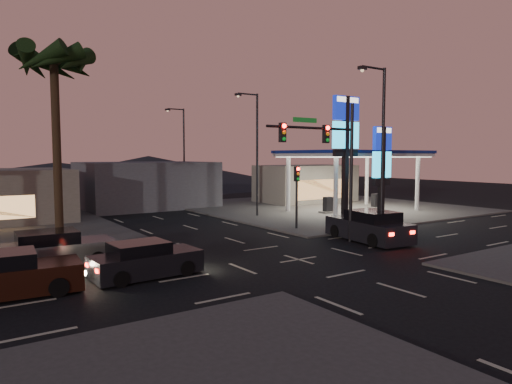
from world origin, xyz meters
TOP-DOWN VIEW (x-y plane):
  - ground at (0.00, 0.00)m, footprint 140.00×140.00m
  - corner_lot_ne at (16.00, 16.00)m, footprint 24.00×24.00m
  - gas_station at (16.00, 12.00)m, footprint 12.20×8.20m
  - convenience_store at (18.00, 21.00)m, footprint 10.00×6.00m
  - pylon_sign_tall at (8.50, 5.50)m, footprint 2.20×0.35m
  - pylon_sign_short at (11.00, 4.50)m, footprint 1.60×0.35m
  - traffic_signal_mast at (3.76, 1.99)m, footprint 6.10×0.39m
  - pedestal_signal at (5.50, 6.98)m, footprint 0.32×0.39m
  - streetlight_near at (6.79, 1.00)m, footprint 2.14×0.25m
  - streetlight_mid at (6.79, 14.00)m, footprint 2.14×0.25m
  - streetlight_far at (6.79, 28.00)m, footprint 2.14×0.25m
  - palm_a at (-9.00, 9.50)m, footprint 4.41×4.41m
  - building_far_mid at (2.00, 26.00)m, footprint 12.00×9.00m
  - hill_right at (15.00, 60.00)m, footprint 50.00×50.00m
  - hill_center at (0.00, 60.00)m, footprint 60.00×60.00m
  - car_lane_a_front at (-7.29, 1.07)m, footprint 4.64×2.14m
  - car_lane_a_mid at (-12.29, 1.25)m, footprint 5.05×2.39m
  - car_lane_b_front at (-10.08, 4.91)m, footprint 5.14×2.26m
  - suv_station at (6.49, 1.44)m, footprint 2.98×5.71m

SIDE VIEW (x-z plane):
  - ground at x=0.00m, z-range 0.00..0.00m
  - corner_lot_ne at x=16.00m, z-range 0.00..0.12m
  - car_lane_a_front at x=-7.29m, z-range -0.05..1.43m
  - car_lane_a_mid at x=-12.29m, z-range -0.06..1.55m
  - car_lane_b_front at x=-10.08m, z-range -0.06..1.60m
  - suv_station at x=6.49m, z-range -0.07..1.76m
  - convenience_store at x=18.00m, z-range 0.00..4.00m
  - hill_center at x=0.00m, z-range 0.00..4.00m
  - building_far_mid at x=2.00m, z-range 0.00..4.40m
  - hill_right at x=15.00m, z-range 0.00..5.00m
  - pedestal_signal at x=5.50m, z-range 0.77..5.07m
  - pylon_sign_short at x=11.00m, z-range 1.16..8.16m
  - gas_station at x=16.00m, z-range 2.34..7.82m
  - traffic_signal_mast at x=3.76m, z-range 1.23..9.23m
  - streetlight_near at x=6.79m, z-range 0.72..10.72m
  - streetlight_mid at x=6.79m, z-range 0.72..10.72m
  - streetlight_far at x=6.79m, z-range 0.72..10.72m
  - pylon_sign_tall at x=8.50m, z-range 1.89..10.89m
  - palm_a at x=-9.00m, z-range 4.00..14.86m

